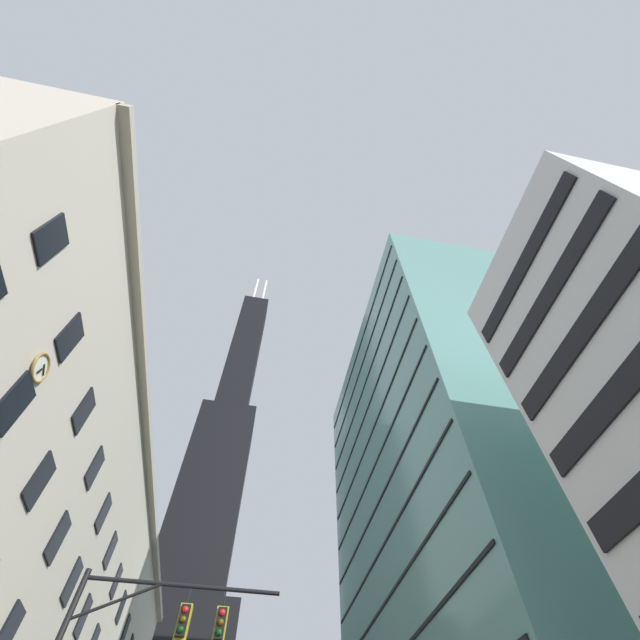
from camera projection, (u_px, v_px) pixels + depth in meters
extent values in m
cube|color=#B2A893|center=(150.00, 481.00, 38.09)|extent=(0.70, 63.64, 0.60)
cube|color=black|center=(7.00, 635.00, 17.72)|extent=(0.14, 1.40, 2.20)
cube|color=black|center=(14.00, 403.00, 15.65)|extent=(0.14, 1.40, 2.20)
cube|color=black|center=(39.00, 480.00, 18.42)|extent=(0.14, 1.40, 2.20)
cube|color=black|center=(58.00, 537.00, 21.19)|extent=(0.14, 1.40, 2.20)
cube|color=black|center=(72.00, 581.00, 23.96)|extent=(0.14, 1.40, 2.20)
cube|color=black|center=(83.00, 616.00, 26.73)|extent=(0.14, 1.40, 2.20)
cube|color=black|center=(51.00, 239.00, 16.34)|extent=(0.14, 1.40, 2.20)
cube|color=black|center=(70.00, 337.00, 19.11)|extent=(0.14, 1.40, 2.20)
cube|color=black|center=(84.00, 411.00, 21.89)|extent=(0.14, 1.40, 2.20)
cube|color=black|center=(95.00, 468.00, 24.66)|extent=(0.14, 1.40, 2.20)
cube|color=black|center=(103.00, 513.00, 27.43)|extent=(0.14, 1.40, 2.20)
cube|color=black|center=(110.00, 550.00, 30.20)|extent=(0.14, 1.40, 2.20)
cube|color=black|center=(116.00, 581.00, 32.97)|extent=(0.14, 1.40, 2.20)
cube|color=black|center=(121.00, 607.00, 35.74)|extent=(0.14, 1.40, 2.20)
cube|color=black|center=(126.00, 629.00, 38.51)|extent=(0.14, 1.40, 2.20)
torus|color=olive|center=(41.00, 368.00, 16.95)|extent=(0.12, 1.29, 1.29)
cylinder|color=silver|center=(40.00, 368.00, 16.94)|extent=(0.05, 1.12, 1.12)
cube|color=black|center=(40.00, 371.00, 16.85)|extent=(0.03, 0.16, 0.34)
cube|color=black|center=(44.00, 370.00, 17.16)|extent=(0.03, 0.46, 0.28)
cube|color=black|center=(209.00, 499.00, 107.25)|extent=(16.30, 16.30, 53.33)
cube|color=black|center=(244.00, 354.00, 156.78)|extent=(10.48, 10.48, 66.67)
cylinder|color=silver|center=(255.00, 292.00, 194.32)|extent=(1.20, 1.20, 24.86)
cylinder|color=silver|center=(263.00, 294.00, 194.77)|extent=(1.20, 1.20, 24.86)
cube|color=black|center=(627.00, 382.00, 14.49)|extent=(0.16, 9.76, 1.10)
cube|color=black|center=(582.00, 332.00, 16.96)|extent=(0.16, 9.76, 1.10)
cube|color=black|center=(549.00, 295.00, 19.44)|extent=(0.16, 9.76, 1.10)
cube|color=black|center=(523.00, 266.00, 21.92)|extent=(0.16, 9.76, 1.10)
cube|color=slate|center=(447.00, 499.00, 41.96)|extent=(15.04, 34.81, 51.02)
cube|color=black|center=(389.00, 597.00, 33.30)|extent=(0.12, 33.81, 0.24)
cube|color=black|center=(382.00, 547.00, 36.60)|extent=(0.12, 33.81, 0.24)
cube|color=black|center=(377.00, 505.00, 39.90)|extent=(0.12, 33.81, 0.24)
cube|color=black|center=(373.00, 470.00, 43.20)|extent=(0.12, 33.81, 0.24)
cube|color=black|center=(369.00, 439.00, 46.51)|extent=(0.12, 33.81, 0.24)
cube|color=black|center=(366.00, 413.00, 49.81)|extent=(0.12, 33.81, 0.24)
cube|color=black|center=(363.00, 390.00, 53.11)|extent=(0.12, 33.81, 0.24)
cube|color=black|center=(361.00, 369.00, 56.41)|extent=(0.12, 33.81, 0.24)
cube|color=black|center=(358.00, 351.00, 59.71)|extent=(0.12, 33.81, 0.24)
cylinder|color=black|center=(185.00, 586.00, 14.29)|extent=(6.66, 0.14, 0.14)
cylinder|color=black|center=(119.00, 600.00, 13.59)|extent=(2.74, 0.10, 1.39)
cylinder|color=black|center=(189.00, 596.00, 14.07)|extent=(0.04, 0.04, 0.60)
cube|color=black|center=(183.00, 621.00, 13.45)|extent=(0.30, 0.30, 0.90)
cube|color=olive|center=(183.00, 623.00, 13.55)|extent=(0.40, 0.40, 1.04)
sphere|color=red|center=(186.00, 610.00, 13.59)|extent=(0.20, 0.20, 0.20)
sphere|color=#4B3A08|center=(183.00, 619.00, 13.36)|extent=(0.20, 0.20, 0.20)
sphere|color=#083D10|center=(181.00, 630.00, 13.13)|extent=(0.20, 0.20, 0.20)
cylinder|color=black|center=(225.00, 599.00, 14.20)|extent=(0.04, 0.04, 0.60)
cube|color=black|center=(221.00, 624.00, 13.58)|extent=(0.30, 0.30, 0.90)
cube|color=olive|center=(220.00, 626.00, 13.68)|extent=(0.40, 0.40, 1.04)
sphere|color=red|center=(222.00, 613.00, 13.72)|extent=(0.20, 0.20, 0.20)
sphere|color=#4B3A08|center=(221.00, 622.00, 13.49)|extent=(0.20, 0.20, 0.20)
sphere|color=#083D10|center=(219.00, 632.00, 13.26)|extent=(0.20, 0.20, 0.20)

